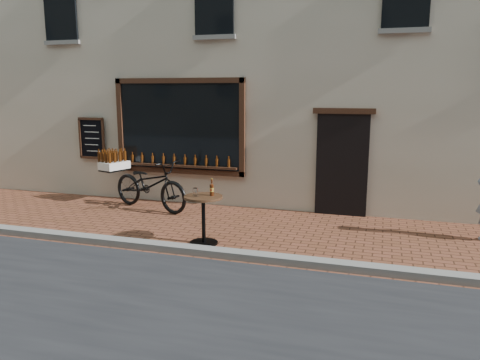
# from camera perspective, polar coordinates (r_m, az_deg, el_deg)

# --- Properties ---
(ground) EXTENTS (90.00, 90.00, 0.00)m
(ground) POSITION_cam_1_polar(r_m,az_deg,el_deg) (7.72, -4.78, -9.55)
(ground) COLOR brown
(ground) RESTS_ON ground
(kerb) EXTENTS (90.00, 0.25, 0.12)m
(kerb) POSITION_cam_1_polar(r_m,az_deg,el_deg) (7.87, -4.24, -8.66)
(kerb) COLOR slate
(kerb) RESTS_ON ground
(shop_building) EXTENTS (28.00, 6.20, 10.00)m
(shop_building) POSITION_cam_1_polar(r_m,az_deg,el_deg) (13.67, 5.73, 20.56)
(shop_building) COLOR #C4B19A
(shop_building) RESTS_ON ground
(cargo_bicycle) EXTENTS (2.68, 1.47, 1.24)m
(cargo_bicycle) POSITION_cam_1_polar(r_m,az_deg,el_deg) (10.88, -11.06, -0.43)
(cargo_bicycle) COLOR black
(cargo_bicycle) RESTS_ON ground
(bistro_table) EXTENTS (0.68, 0.68, 1.17)m
(bistro_table) POSITION_cam_1_polar(r_m,az_deg,el_deg) (8.26, -4.46, -3.63)
(bistro_table) COLOR black
(bistro_table) RESTS_ON ground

